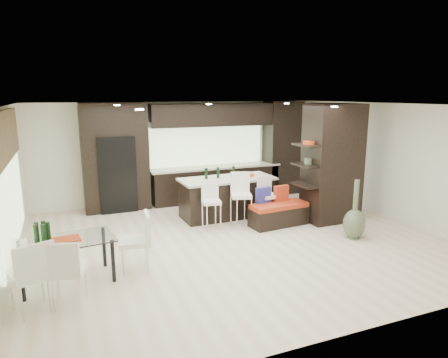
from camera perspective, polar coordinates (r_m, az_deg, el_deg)
name	(u,v)px	position (r m, az deg, el deg)	size (l,w,h in m)	color
ground	(235,240)	(8.19, 1.60, -8.71)	(8.00, 8.00, 0.00)	beige
back_wall	(184,152)	(11.06, -5.67, 3.93)	(8.00, 0.02, 2.70)	silver
left_wall	(5,194)	(7.24, -28.76, -1.87)	(0.02, 7.00, 2.70)	silver
right_wall	(393,162)	(10.09, 22.95, 2.24)	(0.02, 7.00, 2.70)	silver
ceiling	(236,105)	(7.66, 1.72, 10.52)	(8.00, 7.00, 0.02)	white
window_left	(10,191)	(7.43, -28.29, -1.50)	(0.04, 3.20, 1.90)	#B2D199
window_back	(205,143)	(11.18, -2.68, 5.10)	(3.40, 0.04, 1.20)	#B2D199
stone_accent	(5,136)	(7.29, -28.76, 5.42)	(0.08, 3.00, 0.80)	brown
ceiling_spots	(231,106)	(7.89, 0.97, 10.43)	(4.00, 3.00, 0.02)	white
back_cabinetry	(206,152)	(10.91, -2.65, 3.86)	(6.80, 0.68, 2.70)	black
refrigerator	(116,173)	(10.38, -15.12, 0.79)	(0.90, 0.68, 1.90)	black
partition_column	(332,163)	(9.47, 15.22, 2.19)	(1.20, 0.80, 2.70)	black
kitchen_island	(227,197)	(9.61, 0.47, -2.61)	(2.26, 0.97, 0.94)	black
stool_left	(211,210)	(8.68, -1.81, -4.51)	(0.38, 0.38, 0.86)	white
stool_mid	(241,205)	(8.90, 2.45, -3.74)	(0.43, 0.43, 0.97)	white
stool_right	(268,204)	(9.23, 6.31, -3.57)	(0.38, 0.38, 0.86)	white
bench	(279,214)	(9.08, 7.83, -5.02)	(1.33, 0.51, 0.51)	black
floor_vase	(355,209)	(8.53, 18.23, -4.14)	(0.45, 0.45, 1.23)	#4B5A40
dining_table	(67,261)	(6.81, -21.55, -10.89)	(1.44, 0.81, 0.69)	white
chair_near	(67,274)	(6.09, -21.51, -12.51)	(0.50, 0.50, 0.92)	white
chair_far	(31,279)	(6.10, -25.85, -12.71)	(0.51, 0.51, 0.95)	white
chair_end	(134,245)	(6.84, -12.70, -9.22)	(0.50, 0.50, 0.92)	white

